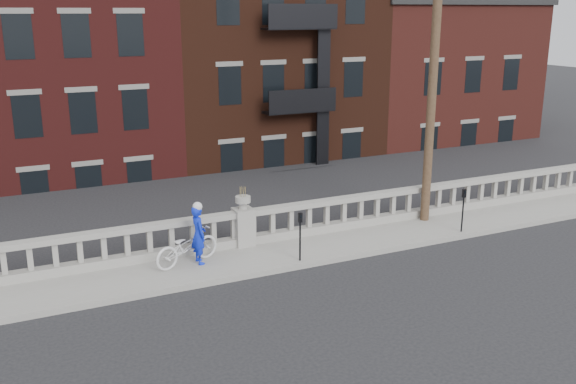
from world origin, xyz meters
TOP-DOWN VIEW (x-y plane):
  - ground at (0.00, 0.00)m, footprint 120.00×120.00m
  - sidewalk at (0.00, 3.00)m, footprint 32.00×2.20m
  - balustrade at (0.00, 3.95)m, footprint 28.00×0.34m
  - planter_pedestal at (0.00, 3.95)m, footprint 0.55×0.55m
  - lower_level at (0.56, 23.04)m, footprint 80.00×44.00m
  - utility_pole at (6.20, 3.60)m, footprint 1.60×0.28m
  - parking_meter_b at (0.94, 2.15)m, footprint 0.10×0.09m
  - parking_meter_c at (6.51, 2.15)m, footprint 0.10×0.09m
  - bicycle at (-1.91, 3.23)m, footprint 2.05×1.25m
  - cyclist at (-1.59, 3.17)m, footprint 0.40×0.60m

SIDE VIEW (x-z plane):
  - ground at x=0.00m, z-range 0.00..0.00m
  - sidewalk at x=0.00m, z-range 0.00..0.15m
  - balustrade at x=0.00m, z-range 0.13..1.16m
  - bicycle at x=-1.91m, z-range 0.15..1.17m
  - planter_pedestal at x=0.00m, z-range -0.05..1.71m
  - cyclist at x=-1.59m, z-range 0.15..1.76m
  - parking_meter_b at x=0.94m, z-range 0.32..1.68m
  - parking_meter_c at x=6.51m, z-range 0.32..1.68m
  - lower_level at x=0.56m, z-range -7.77..13.03m
  - utility_pole at x=6.20m, z-range 0.24..10.24m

